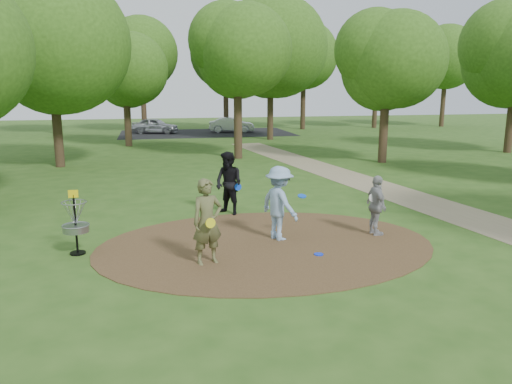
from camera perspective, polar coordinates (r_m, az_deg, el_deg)
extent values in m
plane|color=#2D5119|center=(12.48, 1.17, -6.08)|extent=(100.00, 100.00, 0.00)
cylinder|color=#47301C|center=(12.48, 1.17, -6.03)|extent=(8.40, 8.40, 0.02)
cube|color=#8C7A5B|center=(16.85, 21.54, -2.10)|extent=(7.55, 39.89, 0.01)
cube|color=black|center=(41.98, -5.71, 6.73)|extent=(14.00, 8.00, 0.01)
imported|color=brown|center=(10.99, -5.58, -3.43)|extent=(0.80, 0.64, 1.92)
cylinder|color=yellow|center=(10.70, -5.22, -3.55)|extent=(0.22, 0.09, 0.22)
imported|color=#8CAAD1|center=(12.68, 2.68, -1.31)|extent=(1.18, 1.42, 1.91)
cylinder|color=blue|center=(12.83, 5.28, -0.46)|extent=(0.25, 0.24, 0.08)
imported|color=black|center=(15.18, -3.13, 0.98)|extent=(1.17, 1.19, 1.94)
cylinder|color=#0B3CC6|center=(15.20, -2.08, 0.58)|extent=(0.23, 0.09, 0.22)
imported|color=#959497|center=(13.46, 13.59, -1.52)|extent=(0.42, 0.95, 1.60)
cylinder|color=silver|center=(13.33, 13.17, -0.64)|extent=(0.23, 0.09, 0.22)
cylinder|color=#0D2BE9|center=(11.82, 7.17, -7.07)|extent=(0.22, 0.22, 0.02)
cylinder|color=#B42712|center=(13.18, -5.89, -5.01)|extent=(0.22, 0.22, 0.02)
imported|color=#AFB0B7|center=(42.19, -11.46, 7.44)|extent=(4.03, 2.60, 1.28)
imported|color=#A7ACAF|center=(42.41, -2.79, 7.66)|extent=(3.95, 1.95, 1.25)
cylinder|color=black|center=(12.38, -19.91, -3.70)|extent=(0.05, 0.05, 1.35)
cylinder|color=black|center=(12.57, -19.69, -6.58)|extent=(0.36, 0.36, 0.04)
cylinder|color=gray|center=(12.40, -19.89, -3.95)|extent=(0.60, 0.60, 0.16)
torus|color=gray|center=(12.38, -19.91, -3.59)|extent=(0.63, 0.63, 0.03)
torus|color=gray|center=(12.25, -20.10, -1.11)|extent=(0.58, 0.58, 0.02)
cube|color=yellow|center=(12.20, -20.17, -0.20)|extent=(0.22, 0.02, 0.18)
cylinder|color=#332316|center=(25.96, -21.76, 6.84)|extent=(0.44, 0.44, 3.80)
sphere|color=#2F5316|center=(25.94, -22.41, 15.00)|extent=(6.56, 6.56, 6.56)
cylinder|color=#332316|center=(27.01, -2.08, 8.27)|extent=(0.44, 0.44, 4.18)
sphere|color=#2F5316|center=(27.00, -2.13, 15.49)|extent=(4.77, 4.77, 4.77)
cylinder|color=#332316|center=(26.39, 14.39, 7.19)|extent=(0.44, 0.44, 3.61)
sphere|color=#2F5316|center=(26.33, 14.76, 13.96)|extent=(4.77, 4.77, 4.77)
cylinder|color=#332316|center=(33.62, -14.46, 8.00)|extent=(0.44, 0.44, 3.42)
sphere|color=#2F5316|center=(33.56, -14.73, 13.07)|extent=(4.61, 4.61, 4.61)
cylinder|color=#332316|center=(36.63, 1.64, 9.42)|extent=(0.44, 0.44, 4.37)
sphere|color=#2F5316|center=(36.67, 1.68, 15.90)|extent=(7.11, 7.11, 7.11)
cylinder|color=#332316|center=(32.97, 27.07, 7.33)|extent=(0.44, 0.44, 3.80)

